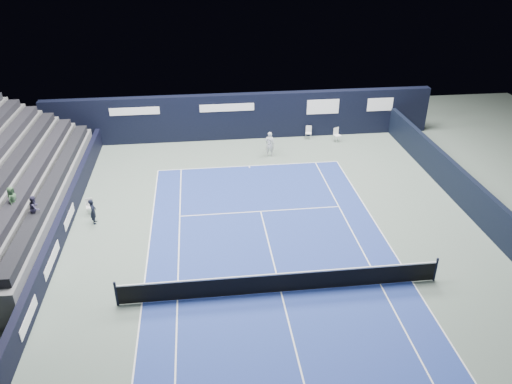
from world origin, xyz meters
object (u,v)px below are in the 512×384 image
Objects in this scene: line_judge_chair at (89,205)px; tennis_player at (270,144)px; folding_chair_back_a at (309,130)px; folding_chair_back_b at (337,134)px; tennis_net at (281,282)px.

line_judge_chair is 0.51× the size of tennis_player.
folding_chair_back_a is 4.02m from tennis_player.
folding_chair_back_b is at bearing 20.81° from tennis_player.
tennis_net is (-4.52, -15.86, -0.08)m from folding_chair_back_a.
folding_chair_back_b is at bearing 15.68° from line_judge_chair.
tennis_net is at bearing -134.63° from folding_chair_back_b.
tennis_player is (-3.07, -2.58, 0.21)m from folding_chair_back_a.
tennis_net is (-6.30, -15.12, -0.03)m from folding_chair_back_b.
folding_chair_back_a is 15.70m from line_judge_chair.
folding_chair_back_b is 5.19m from tennis_player.
line_judge_chair is at bearing -133.26° from folding_chair_back_a.
line_judge_chair is (-14.92, -7.83, -0.07)m from folding_chair_back_b.
tennis_player reaches higher than line_judge_chair.
folding_chair_back_a is at bearing 135.25° from folding_chair_back_b.
folding_chair_back_a is 0.07× the size of tennis_net.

